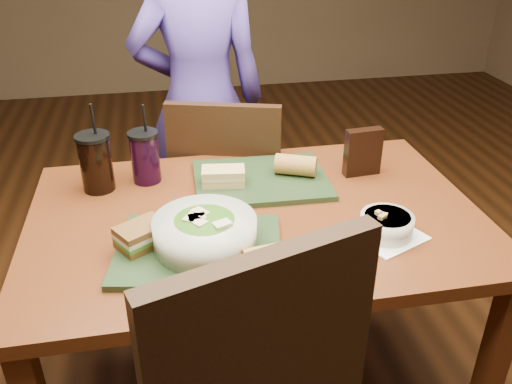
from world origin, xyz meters
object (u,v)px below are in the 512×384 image
chair_far (222,197)px  sandwich_far (223,176)px  dining_table (256,239)px  cup_berry (145,156)px  tray_far (261,180)px  baguette_near (265,256)px  diner (200,103)px  soup_bowl (387,225)px  sandwich_near (142,235)px  baguette_far (296,165)px  chip_bag (363,152)px  tray_near (199,250)px  salad_bowl (205,230)px  cup_cola (96,162)px

chair_far → sandwich_far: size_ratio=6.66×
dining_table → cup_berry: bearing=138.9°
tray_far → baguette_near: bearing=-100.1°
chair_far → diner: size_ratio=0.60×
tray_far → sandwich_far: (-0.12, -0.02, 0.04)m
soup_bowl → sandwich_near: size_ratio=1.53×
dining_table → diner: (-0.07, 0.88, 0.12)m
baguette_far → chip_bag: 0.22m
sandwich_far → baguette_far: baguette_far is taller
cup_berry → tray_far: bearing=-12.9°
baguette_near → soup_bowl: bearing=15.4°
dining_table → baguette_near: bearing=-96.3°
tray_near → diner: bearing=84.1°
soup_bowl → chip_bag: size_ratio=1.45×
tray_far → baguette_near: baguette_near is taller
dining_table → tray_far: size_ratio=3.10×
sandwich_far → baguette_far: (0.24, 0.02, 0.01)m
sandwich_far → baguette_far: 0.24m
sandwich_near → chip_bag: (0.71, 0.31, 0.03)m
chair_far → sandwich_near: size_ratio=6.24×
chair_far → salad_bowl: bearing=-100.5°
diner → sandwich_far: size_ratio=11.18×
tray_near → cup_berry: size_ratio=1.62×
soup_bowl → chip_bag: (0.06, 0.36, 0.05)m
cup_cola → cup_berry: 0.15m
baguette_near → salad_bowl: bearing=139.4°
sandwich_near → baguette_far: (0.49, 0.32, 0.00)m
tray_near → chip_bag: size_ratio=2.67×
soup_bowl → baguette_far: size_ratio=1.75×
sandwich_near → dining_table: bearing=21.9°
sandwich_near → sandwich_far: (0.25, 0.29, -0.00)m
dining_table → salad_bowl: size_ratio=4.91×
sandwich_near → cup_cola: cup_cola is taller
tray_near → sandwich_near: bearing=165.1°
soup_bowl → sandwich_near: 0.65m
baguette_near → baguette_far: bearing=67.0°
diner → soup_bowl: diner is taller
dining_table → chair_far: 0.54m
tray_far → cup_cola: bearing=174.1°
tray_near → salad_bowl: (0.02, 0.01, 0.05)m
cup_cola → chip_bag: size_ratio=1.80×
tray_near → sandwich_far: sandwich_far is taller
salad_bowl → baguette_near: size_ratio=2.46×
salad_bowl → soup_bowl: bearing=-1.9°
diner → sandwich_far: (0.00, -0.72, 0.01)m
soup_bowl → tray_far: bearing=126.9°
tray_far → salad_bowl: size_ratio=1.59×
baguette_far → chip_bag: chip_bag is taller
sandwich_far → cup_cola: bearing=169.1°
salad_bowl → tray_near: bearing=-163.7°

